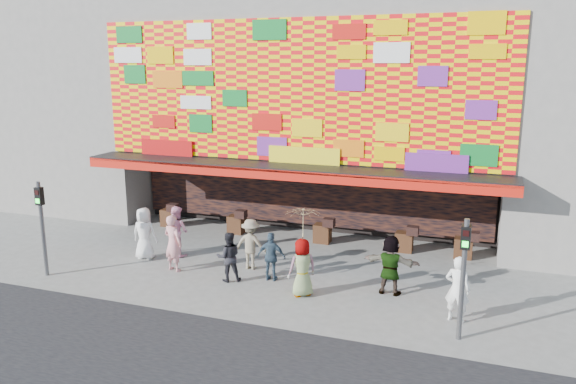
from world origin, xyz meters
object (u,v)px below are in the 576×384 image
(signal_right, at_px, (464,266))
(parasol, at_px, (303,223))
(ped_e, at_px, (271,257))
(ped_a, at_px, (144,233))
(ped_b, at_px, (173,243))
(signal_left, at_px, (42,218))
(ped_d, at_px, (251,244))
(ped_i, at_px, (177,231))
(ped_f, at_px, (390,265))
(ped_h, at_px, (457,289))
(ped_g, at_px, (302,268))
(ped_c, at_px, (229,257))

(signal_right, distance_m, parasol, 4.54)
(signal_right, xyz_separation_m, ped_e, (-5.62, 1.99, -1.10))
(ped_a, distance_m, ped_b, 1.63)
(ped_a, xyz_separation_m, ped_b, (1.49, -0.65, 0.03))
(parasol, bearing_deg, signal_left, -171.46)
(ped_a, distance_m, ped_d, 3.77)
(ped_d, bearing_deg, ped_a, 3.48)
(signal_left, distance_m, ped_b, 4.04)
(ped_b, bearing_deg, signal_right, -177.37)
(ped_e, relative_size, parasol, 0.82)
(ped_e, xyz_separation_m, parasol, (1.25, -0.79, 1.39))
(ped_e, bearing_deg, signal_right, 158.41)
(ped_e, xyz_separation_m, ped_i, (-3.91, 1.08, 0.11))
(ped_b, xyz_separation_m, ped_f, (6.83, 0.46, -0.05))
(signal_left, bearing_deg, ped_h, 4.63)
(ped_a, height_order, ped_i, ped_a)
(ped_f, bearing_deg, ped_h, 151.46)
(ped_e, bearing_deg, ped_d, -37.97)
(ped_a, bearing_deg, ped_b, 152.72)
(signal_right, xyz_separation_m, ped_a, (-10.36, 2.37, -0.97))
(ped_g, bearing_deg, ped_a, -51.64)
(signal_left, distance_m, ped_f, 10.63)
(ped_c, xyz_separation_m, ped_h, (6.69, -0.52, 0.10))
(ped_d, distance_m, ped_i, 2.94)
(ped_c, xyz_separation_m, ped_d, (0.21, 1.20, 0.05))
(ped_c, bearing_deg, ped_f, 158.88)
(ped_e, height_order, ped_g, ped_g)
(ped_f, bearing_deg, ped_b, 7.24)
(ped_a, relative_size, ped_h, 1.02)
(signal_left, height_order, ped_i, signal_left)
(ped_c, height_order, ped_f, ped_f)
(signal_right, relative_size, ped_e, 1.98)
(ped_b, xyz_separation_m, parasol, (4.50, -0.52, 1.23))
(ped_c, bearing_deg, ped_h, 146.47)
(ped_c, bearing_deg, ped_e, 172.74)
(ped_d, bearing_deg, signal_right, 155.88)
(ped_g, xyz_separation_m, ped_i, (-5.16, 1.86, 0.03))
(ped_i, relative_size, parasol, 0.95)
(ped_c, relative_size, ped_i, 0.88)
(ped_a, height_order, ped_h, ped_a)
(signal_left, relative_size, signal_right, 1.00)
(signal_left, height_order, ped_d, signal_left)
(signal_right, distance_m, ped_b, 9.08)
(ped_e, relative_size, ped_f, 0.87)
(signal_left, xyz_separation_m, ped_f, (10.36, 2.18, -0.99))
(ped_h, distance_m, parasol, 4.43)
(ped_i, bearing_deg, ped_a, 59.08)
(signal_left, bearing_deg, ped_f, 11.89)
(ped_a, distance_m, ped_i, 1.09)
(signal_left, xyz_separation_m, ped_g, (8.03, 1.21, -1.02))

